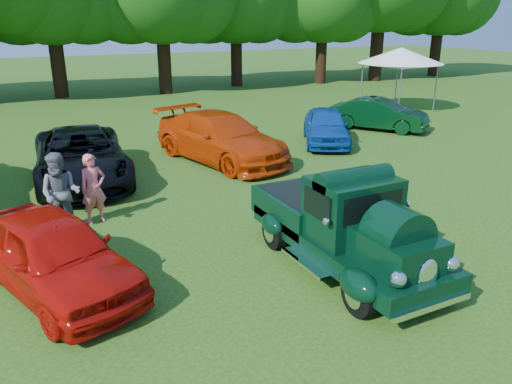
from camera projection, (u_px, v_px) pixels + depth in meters
name	position (u px, v px, depth m)	size (l,w,h in m)	color
ground	(278.00, 276.00, 9.21)	(120.00, 120.00, 0.00)	#234911
hero_pickup	(344.00, 227.00, 9.41)	(2.16, 4.63, 1.81)	black
red_convertible	(54.00, 254.00, 8.53)	(1.64, 4.07, 1.39)	#B50D07
back_car_black	(81.00, 156.00, 14.33)	(2.48, 5.39, 1.50)	black
back_car_orange	(221.00, 138.00, 16.37)	(2.20, 5.41, 1.57)	#B93206
back_car_blue	(326.00, 126.00, 18.68)	(1.58, 3.93, 1.34)	#0D3C98
back_car_green	(379.00, 114.00, 21.00)	(1.39, 3.99, 1.31)	black
spectator_pink	(93.00, 189.00, 11.39)	(0.60, 0.39, 1.63)	#F8666B
spectator_grey	(61.00, 193.00, 10.82)	(0.88, 0.69, 1.81)	slate
canopy_tent	(401.00, 56.00, 24.58)	(4.54, 4.54, 3.12)	white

